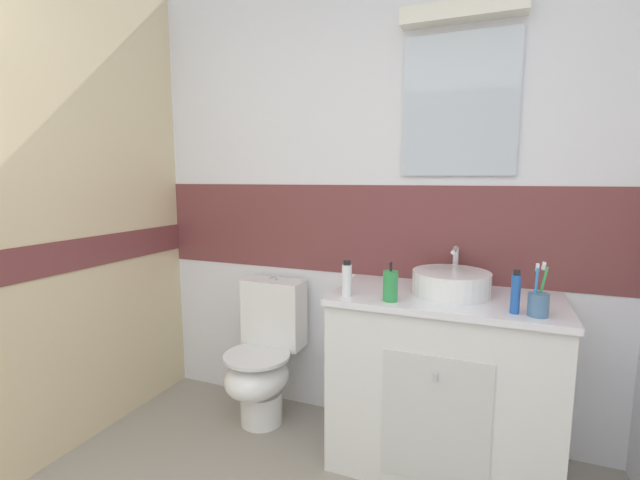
% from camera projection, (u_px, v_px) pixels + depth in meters
% --- Properties ---
extents(wall_back_tiled, '(3.20, 0.20, 2.50)m').
position_uv_depth(wall_back_tiled, '(370.00, 201.00, 2.41)').
color(wall_back_tiled, white).
rests_on(wall_back_tiled, ground_plane).
extents(vanity_cabinet, '(1.02, 0.56, 0.85)m').
position_uv_depth(vanity_cabinet, '(442.00, 381.00, 2.07)').
color(vanity_cabinet, silver).
rests_on(vanity_cabinet, ground_plane).
extents(sink_basin, '(0.35, 0.40, 0.20)m').
position_uv_depth(sink_basin, '(451.00, 282.00, 2.01)').
color(sink_basin, white).
rests_on(sink_basin, vanity_cabinet).
extents(toilet, '(0.37, 0.50, 0.81)m').
position_uv_depth(toilet, '(264.00, 357.00, 2.47)').
color(toilet, white).
rests_on(toilet, ground_plane).
extents(toothbrush_cup, '(0.08, 0.08, 0.22)m').
position_uv_depth(toothbrush_cup, '(538.00, 303.00, 1.69)').
color(toothbrush_cup, '#4C7299').
rests_on(toothbrush_cup, vanity_cabinet).
extents(soap_dispenser, '(0.07, 0.07, 0.18)m').
position_uv_depth(soap_dispenser, '(390.00, 286.00, 1.90)').
color(soap_dispenser, green).
rests_on(soap_dispenser, vanity_cabinet).
extents(toothpaste_tube_upright, '(0.04, 0.04, 0.18)m').
position_uv_depth(toothpaste_tube_upright, '(516.00, 293.00, 1.72)').
color(toothpaste_tube_upright, '#2659B2').
rests_on(toothpaste_tube_upright, vanity_cabinet).
extents(deodorant_spray_can, '(0.05, 0.05, 0.16)m').
position_uv_depth(deodorant_spray_can, '(347.00, 279.00, 1.99)').
color(deodorant_spray_can, white).
rests_on(deodorant_spray_can, vanity_cabinet).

